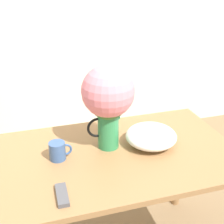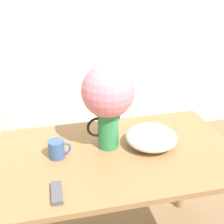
% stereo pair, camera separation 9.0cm
% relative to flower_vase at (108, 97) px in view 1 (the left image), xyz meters
% --- Properties ---
extents(wall_back, '(8.00, 0.05, 2.60)m').
position_rel_flower_vase_xyz_m(wall_back, '(-0.01, 1.57, 0.21)').
color(wall_back, '#EDE5CC').
rests_on(wall_back, ground_plane).
extents(table, '(1.29, 0.81, 0.79)m').
position_rel_flower_vase_xyz_m(table, '(0.04, -0.08, -0.42)').
color(table, olive).
rests_on(table, ground_plane).
extents(flower_vase, '(0.28, 0.28, 0.47)m').
position_rel_flower_vase_xyz_m(flower_vase, '(0.00, 0.00, 0.00)').
color(flower_vase, '#2D844C').
rests_on(flower_vase, table).
extents(coffee_mug, '(0.12, 0.09, 0.10)m').
position_rel_flower_vase_xyz_m(coffee_mug, '(-0.29, -0.04, -0.25)').
color(coffee_mug, '#385689').
rests_on(coffee_mug, table).
extents(white_bowl, '(0.29, 0.29, 0.11)m').
position_rel_flower_vase_xyz_m(white_bowl, '(0.24, -0.05, -0.24)').
color(white_bowl, white).
rests_on(white_bowl, table).
extents(remote_control, '(0.05, 0.15, 0.02)m').
position_rel_flower_vase_xyz_m(remote_control, '(-0.31, -0.35, -0.29)').
color(remote_control, '#4C4C51').
rests_on(remote_control, table).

